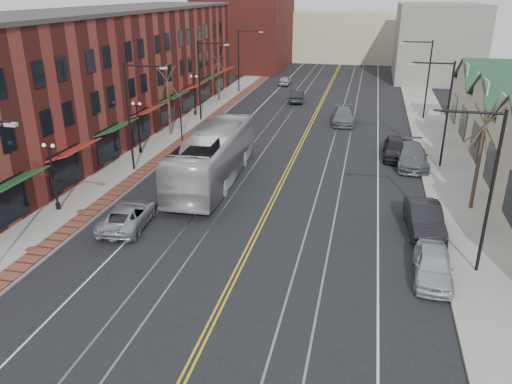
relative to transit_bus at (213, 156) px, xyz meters
The scene contains 31 objects.
ground 16.04m from the transit_bus, 72.33° to the right, with size 160.00×160.00×0.00m, color black.
sidewalk_left 8.83m from the transit_bus, 146.03° to the left, with size 4.00×120.00×0.15m, color gray.
sidewalk_right 17.61m from the transit_bus, 16.00° to the left, with size 4.00×120.00×0.15m, color gray.
building_left 18.80m from the transit_bus, 140.14° to the left, with size 10.00×50.00×11.00m, color maroon.
backdrop_left 56.18m from the transit_bus, 101.51° to the left, with size 14.00×18.00×14.00m, color maroon.
backdrop_mid 70.04m from the transit_bus, 86.04° to the left, with size 22.00×14.00×9.00m, color #B4AB8B.
backdrop_right 53.75m from the transit_bus, 68.29° to the left, with size 12.00×16.00×11.00m, color slate.
streetlight_l_1 7.00m from the transit_bus, behind, with size 3.33×0.25×8.00m.
streetlight_l_2 18.21m from the transit_bus, 110.26° to the left, with size 3.33×0.25×8.00m.
streetlight_l_3 33.56m from the transit_bus, 100.71° to the left, with size 3.33×0.25×8.00m.
streetlight_r_0 18.60m from the transit_bus, 30.01° to the right, with size 3.33×0.25×8.00m.
streetlight_r_1 17.57m from the transit_bus, 23.26° to the left, with size 3.33×0.25×8.00m.
streetlight_r_2 27.98m from the transit_bus, 55.17° to the left, with size 3.33×0.25×8.00m.
lamppost_l_1 10.72m from the transit_bus, 138.00° to the right, with size 0.84×0.28×4.27m.
lamppost_l_2 9.32m from the transit_bus, 148.78° to the left, with size 0.84×0.28×4.27m.
lamppost_l_3 20.45m from the transit_bus, 112.93° to the left, with size 0.84×0.28×4.27m.
tree_left_near 13.36m from the transit_bus, 125.30° to the left, with size 1.78×1.37×6.48m.
tree_left_far 27.93m from the transit_bus, 105.95° to the left, with size 1.66×1.28×6.02m.
tree_right_mid 17.47m from the transit_bus, ahead, with size 1.90×1.46×6.93m.
manhole_mid 13.85m from the transit_bus, 117.61° to the right, with size 0.60×0.60×0.02m, color #592D19.
manhole_far 9.75m from the transit_bus, 131.59° to the right, with size 0.60×0.60×0.02m, color #592D19.
traffic_signal 10.55m from the transit_bus, 123.15° to the left, with size 0.18×0.15×3.80m.
transit_bus is the anchor object (origin of this frame).
parked_suv 8.67m from the transit_bus, 108.08° to the right, with size 2.35×5.10×1.42m, color #A5A6AC.
parked_car_a 17.50m from the transit_bus, 35.93° to the right, with size 1.75×4.34×1.48m, color #B9BDC1.
parked_car_b 15.08m from the transit_bus, 20.01° to the right, with size 1.76×5.03×1.66m, color black.
parked_car_c 15.69m from the transit_bus, 25.48° to the left, with size 2.35×5.78×1.68m, color #5C5E63.
parked_car_d 15.61m from the transit_bus, 33.32° to the left, with size 2.03×5.03×1.71m, color black.
distant_car_left 28.60m from the transit_bus, 86.34° to the left, with size 1.58×4.53×1.49m, color black.
distant_car_right 20.78m from the transit_bus, 67.11° to the left, with size 2.21×5.43×1.58m, color slate.
distant_car_far 39.86m from the transit_bus, 92.31° to the left, with size 1.56×3.89×1.32m, color #9FA0A6.
Camera 1 is at (5.63, -17.12, 12.97)m, focal length 35.00 mm.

